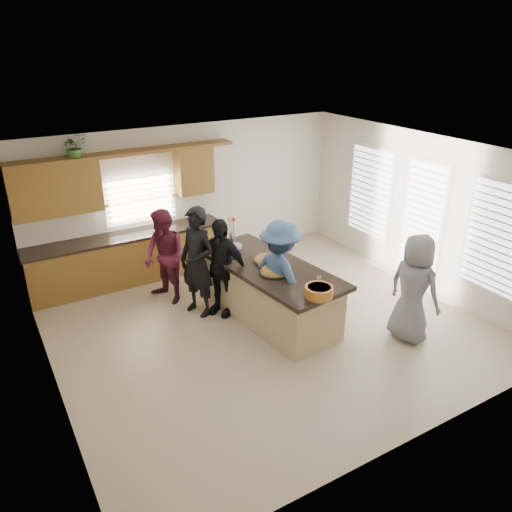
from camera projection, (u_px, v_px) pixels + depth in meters
floor at (267, 325)px, 8.14m from camera, size 6.50×6.50×0.00m
room_shell at (269, 215)px, 7.37m from camera, size 6.52×6.02×2.81m
back_cabinetry at (123, 237)px, 9.25m from camera, size 4.08×0.66×2.46m
right_wall_glazing at (424, 216)px, 8.98m from camera, size 0.06×4.00×2.25m
island at (269, 293)px, 8.20m from camera, size 1.46×2.82×0.95m
platter_front at (274, 272)px, 7.73m from camera, size 0.49×0.49×0.20m
platter_mid at (267, 260)px, 8.12m from camera, size 0.47×0.47×0.19m
platter_back at (230, 254)px, 8.35m from camera, size 0.39×0.39×0.16m
salad_bowl at (319, 291)px, 7.02m from camera, size 0.40×0.40×0.15m
clear_cup at (319, 279)px, 7.46m from camera, size 0.08×0.08×0.09m
plate_stack at (235, 246)px, 8.66m from camera, size 0.25×0.25×0.05m
flower_vase at (232, 228)px, 8.85m from camera, size 0.14×0.14×0.44m
potted_plant at (75, 147)px, 8.34m from camera, size 0.49×0.45×0.45m
woman_left_back at (197, 262)px, 8.15m from camera, size 0.67×0.80×1.87m
woman_left_mid at (165, 257)px, 8.57m from camera, size 0.84×0.96×1.68m
woman_left_front at (220, 267)px, 8.19m from camera, size 0.89×1.05×1.69m
woman_right_back at (280, 276)px, 7.77m from camera, size 0.86×1.26×1.80m
woman_right_front at (414, 288)px, 7.47m from camera, size 0.68×0.92×1.72m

